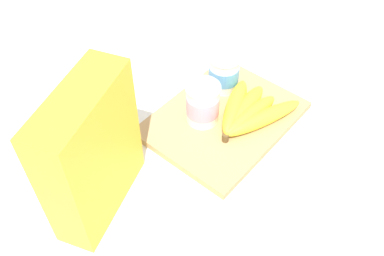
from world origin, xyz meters
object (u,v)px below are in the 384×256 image
cereal_box (92,154)px  yogurt_cup_back (224,73)px  banana_bunch (248,112)px  cutting_board (224,119)px  yogurt_cup_front (203,104)px

cereal_box → yogurt_cup_back: (0.37, 0.01, -0.07)m
cereal_box → banana_bunch: (0.32, -0.09, -0.10)m
cutting_board → yogurt_cup_front: size_ratio=3.48×
yogurt_cup_back → yogurt_cup_front: bearing=-165.3°
yogurt_cup_front → yogurt_cup_back: size_ratio=1.09×
yogurt_cup_front → cutting_board: bearing=-40.7°
cutting_board → yogurt_cup_front: 0.07m
cereal_box → yogurt_cup_front: size_ratio=2.87×
yogurt_cup_front → banana_bunch: size_ratio=0.48×
cereal_box → banana_bunch: size_ratio=1.38×
cutting_board → yogurt_cup_front: yogurt_cup_front is taller
cutting_board → yogurt_cup_front: (-0.03, 0.03, 0.05)m
cereal_box → yogurt_cup_front: 0.27m
cereal_box → yogurt_cup_front: bearing=155.9°
yogurt_cup_front → yogurt_cup_back: bearing=14.7°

